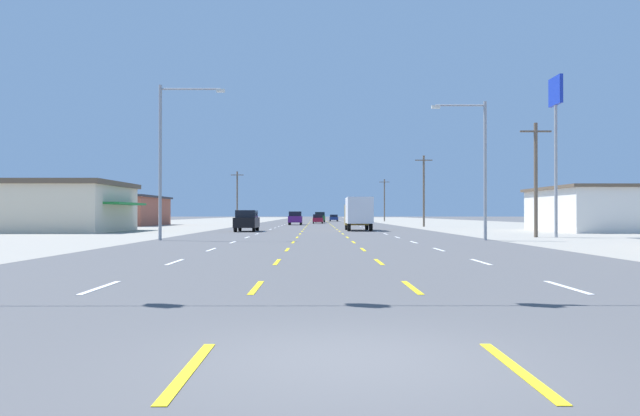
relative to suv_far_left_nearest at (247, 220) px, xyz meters
The scene contains 21 objects.
ground_plane 15.81m from the suv_far_left_nearest, 64.06° to the left, with size 572.00×572.00×0.00m, color #4C4C4F.
lot_apron_left 22.82m from the suv_far_left_nearest, 141.51° to the left, with size 28.00×440.00×0.01m, color gray.
lot_apron_right 34.70m from the suv_far_left_nearest, 24.15° to the left, with size 28.00×440.00×0.01m, color gray.
lane_markings 53.15m from the suv_far_left_nearest, 82.54° to the left, with size 10.64×227.60×0.01m.
signal_span_wire 46.54m from the suv_far_left_nearest, 81.70° to the right, with size 26.63×0.52×9.81m.
suv_far_left_nearest is the anchor object (origin of this frame).
box_truck_inner_right_near 11.07m from the suv_far_left_nearest, 16.14° to the left, with size 2.40×7.20×3.23m.
suv_inner_left_mid 34.95m from the suv_far_left_nearest, 84.49° to the left, with size 1.98×4.90×1.98m.
hatchback_center_turn_midfar 47.65m from the suv_far_left_nearest, 81.91° to the left, with size 1.72×3.90×1.54m.
suv_center_turn_far 63.13m from the suv_far_left_nearest, 83.51° to the left, with size 1.98×4.90×1.98m.
sedan_inner_right_farther 77.90m from the suv_far_left_nearest, 82.49° to the left, with size 1.80×4.50×1.46m.
storefront_left_row_1 17.29m from the suv_far_left_nearest, behind, with size 12.51×13.02×4.62m.
storefront_left_row_2 37.21m from the suv_far_left_nearest, 126.46° to the left, with size 13.10×17.08×4.14m.
storefront_right_row_1 32.25m from the suv_far_left_nearest, ahead, with size 8.71×13.93×4.17m.
pole_sign_right_row_1 28.53m from the suv_far_left_nearest, 31.77° to the right, with size 0.24×2.16×11.33m.
streetlight_left_row_0 20.24m from the suv_far_left_nearest, 98.26° to the right, with size 4.12×0.26×9.70m.
streetlight_right_row_0 26.00m from the suv_far_left_nearest, 49.43° to the right, with size 3.45×0.26×8.69m.
utility_pole_right_row_0 26.54m from the suv_far_left_nearest, 33.71° to the right, with size 2.20×0.26×8.05m.
utility_pole_right_row_1 29.88m from the suv_far_left_nearest, 47.10° to the left, with size 2.20×0.26×9.09m.
utility_pole_left_row_2 50.04m from the suv_far_left_nearest, 98.16° to the left, with size 2.20×0.26×8.88m.
utility_pole_right_row_3 79.85m from the suv_far_left_nearest, 74.69° to the left, with size 2.20×0.26×9.05m.
Camera 1 is at (-0.39, -7.27, 1.67)m, focal length 35.66 mm.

